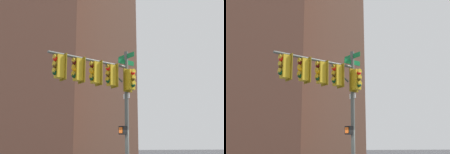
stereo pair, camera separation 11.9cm
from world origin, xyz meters
TOP-DOWN VIEW (x-y plane):
  - signal_pole_assembly at (0.36, -1.13)m, footprint 2.05×4.54m
  - building_brick_nearside at (-43.92, 3.61)m, footprint 26.38×20.05m
  - building_glass_tower at (-43.74, -3.19)m, footprint 23.78×33.69m
  - building_brick_farside at (-63.55, 6.71)m, footprint 23.93×16.27m

SIDE VIEW (x-z plane):
  - signal_pole_assembly at x=0.36m, z-range 1.43..7.86m
  - building_brick_farside at x=-63.55m, z-range 0.00..38.28m
  - building_brick_nearside at x=-43.92m, z-range 0.00..52.55m
  - building_glass_tower at x=-43.74m, z-range 0.00..56.53m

